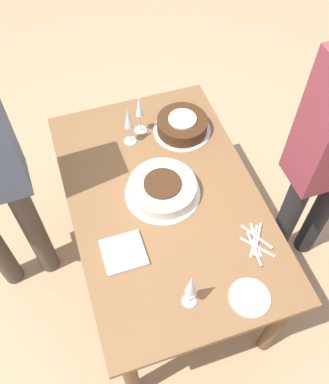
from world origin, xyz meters
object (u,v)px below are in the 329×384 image
(wine_glass_far, at_px, (139,109))
(wine_glass_near, at_px, (128,121))
(cake_center_white, at_px, (162,189))
(wine_glass_extra, at_px, (191,286))
(cake_front_chocolate, at_px, (182,125))

(wine_glass_far, bearing_deg, wine_glass_near, 127.42)
(cake_center_white, distance_m, wine_glass_extra, 0.56)
(cake_center_white, bearing_deg, wine_glass_near, 8.74)
(wine_glass_near, bearing_deg, cake_center_white, -171.26)
(cake_center_white, height_order, wine_glass_near, wine_glass_near)
(wine_glass_near, distance_m, wine_glass_far, 0.09)
(wine_glass_far, xyz_separation_m, wine_glass_extra, (-0.97, 0.08, 0.00))
(cake_center_white, height_order, wine_glass_extra, wine_glass_extra)
(cake_center_white, height_order, wine_glass_far, wine_glass_far)
(cake_center_white, xyz_separation_m, cake_front_chocolate, (0.36, -0.23, 0.00))
(cake_front_chocolate, relative_size, wine_glass_near, 1.36)
(wine_glass_far, height_order, wine_glass_extra, wine_glass_far)
(cake_front_chocolate, distance_m, wine_glass_extra, 0.95)
(wine_glass_far, bearing_deg, wine_glass_extra, 175.24)
(cake_front_chocolate, height_order, wine_glass_far, wine_glass_far)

